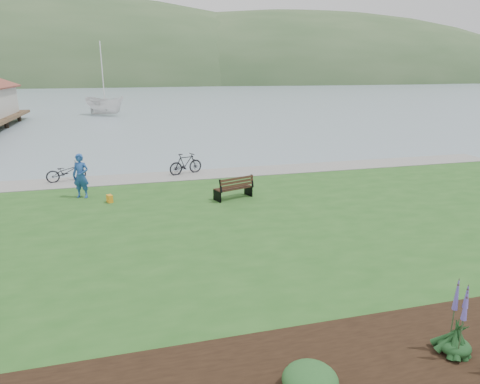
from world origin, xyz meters
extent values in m
plane|color=gray|center=(0.00, 0.00, 0.00)|extent=(600.00, 600.00, 0.00)
cube|color=#24541D|center=(0.00, -2.00, 0.20)|extent=(34.00, 20.00, 0.40)
cube|color=gray|center=(0.00, 6.90, 0.42)|extent=(34.00, 2.20, 0.03)
cube|color=black|center=(-0.36, 2.24, 0.87)|extent=(1.76, 1.08, 0.05)
cube|color=black|center=(-0.26, 1.94, 1.18)|extent=(1.62, 0.68, 0.52)
cube|color=black|center=(-1.12, 1.98, 0.63)|extent=(0.24, 0.56, 0.46)
cube|color=black|center=(0.41, 2.50, 0.63)|extent=(0.24, 0.56, 0.46)
imported|color=#1F4892|center=(-6.72, 4.08, 1.54)|extent=(0.98, 0.83, 2.28)
imported|color=black|center=(-7.72, 7.20, 0.90)|extent=(1.08, 2.00, 0.99)
imported|color=black|center=(-1.72, 7.20, 0.97)|extent=(1.15, 1.98, 1.15)
imported|color=silver|center=(-6.98, 44.62, 0.00)|extent=(16.03, 16.04, 29.63)
cube|color=orange|center=(-5.56, 3.01, 0.56)|extent=(0.29, 0.35, 0.33)
ellipsoid|color=#133518|center=(1.22, -9.26, 0.59)|extent=(0.62, 0.62, 0.31)
cone|color=#5345A0|center=(1.22, -9.26, 1.47)|extent=(0.32, 0.32, 1.45)
ellipsoid|color=#1E4C21|center=(-1.97, -9.52, 0.68)|extent=(0.98, 0.98, 0.49)
camera|label=1|loc=(-4.74, -15.15, 5.82)|focal=32.00mm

